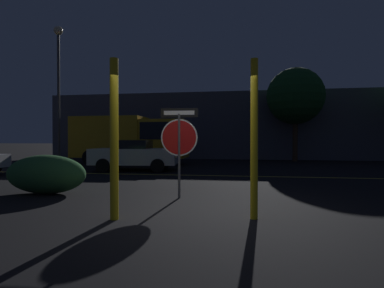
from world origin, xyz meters
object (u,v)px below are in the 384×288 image
Objects in this scene: tree_0 at (295,96)px; yellow_pole_right at (254,139)px; hedge_bush_1 at (46,174)px; passing_car_2 at (135,155)px; street_lamp at (58,70)px; yellow_pole_left at (114,139)px; delivery_truck at (133,137)px; stop_sign at (179,136)px.

yellow_pole_right is at bearing -102.80° from tree_0.
hedge_bush_1 is at bearing -122.62° from tree_0.
street_lamp is at bearing -125.06° from passing_car_2.
delivery_truck is at bearing 108.47° from yellow_pole_left.
yellow_pole_right is at bearing -45.78° from street_lamp.
yellow_pole_left is 0.45× the size of tree_0.
yellow_pole_left is 0.42× the size of delivery_truck.
yellow_pole_left is 1.30× the size of hedge_bush_1.
stop_sign is at bearing 134.97° from yellow_pole_right.
tree_0 is (5.12, 13.55, 2.82)m from stop_sign.
stop_sign is at bearing 22.61° from passing_car_2.
delivery_truck is (-1.20, 9.77, 1.07)m from hedge_bush_1.
tree_0 is at bearing 111.40° from delivery_truck.
tree_0 is at bearing 69.44° from yellow_pole_left.
hedge_bush_1 is at bearing 161.66° from yellow_pole_right.
yellow_pole_right is 15.88m from tree_0.
yellow_pole_right is 13.15m from delivery_truck.
yellow_pole_left is 0.69× the size of passing_car_2.
yellow_pole_right is at bearing 26.86° from passing_car_2.
tree_0 reaches higher than delivery_truck.
hedge_bush_1 is (-5.19, 1.72, -0.90)m from yellow_pole_right.
tree_0 is at bearing 15.24° from street_lamp.
delivery_truck is 1.08× the size of tree_0.
yellow_pole_right is at bearing -47.13° from stop_sign.
yellow_pole_right is at bearing -18.34° from hedge_bush_1.
tree_0 is (8.64, 13.50, 3.79)m from hedge_bush_1.
passing_car_2 is at bearing 115.89° from stop_sign.
stop_sign reaches higher than hedge_bush_1.
street_lamp is (-8.58, 11.70, 4.26)m from yellow_pole_left.
yellow_pole_right reaches higher than delivery_truck.
yellow_pole_right reaches higher than hedge_bush_1.
stop_sign is 0.35× the size of tree_0.
tree_0 reaches higher than hedge_bush_1.
hedge_bush_1 is at bearing -58.78° from street_lamp.
yellow_pole_left is (-0.74, -2.08, -0.08)m from stop_sign.
yellow_pole_left is at bearing -110.56° from tree_0.
stop_sign is 2.21m from yellow_pole_left.
passing_car_2 is at bearing -29.68° from street_lamp.
street_lamp reaches higher than hedge_bush_1.
delivery_truck is 0.81× the size of street_lamp.
passing_car_2 is (-3.29, 6.18, -0.75)m from stop_sign.
street_lamp is (-6.03, 3.44, 4.93)m from passing_car_2.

